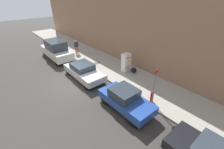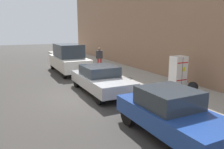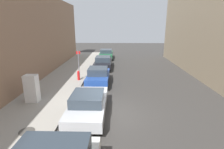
% 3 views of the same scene
% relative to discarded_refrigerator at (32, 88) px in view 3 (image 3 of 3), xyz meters
% --- Properties ---
extents(ground_plane, '(80.00, 80.00, 0.00)m').
position_rel_discarded_refrigerator_xyz_m(ground_plane, '(4.74, -1.33, -0.99)').
color(ground_plane, '#383533').
extents(sidewalk_slab, '(3.84, 44.00, 0.12)m').
position_rel_discarded_refrigerator_xyz_m(sidewalk_slab, '(0.52, -1.33, -0.93)').
color(sidewalk_slab, '#9E998E').
rests_on(sidewalk_slab, ground).
extents(discarded_refrigerator, '(0.76, 0.59, 1.73)m').
position_rel_discarded_refrigerator_xyz_m(discarded_refrigerator, '(0.00, 0.00, 0.00)').
color(discarded_refrigerator, white).
rests_on(discarded_refrigerator, sidewalk_slab).
extents(manhole_cover, '(0.70, 0.70, 0.02)m').
position_rel_discarded_refrigerator_xyz_m(manhole_cover, '(1.19, -3.24, -0.86)').
color(manhole_cover, '#47443F').
rests_on(manhole_cover, sidewalk_slab).
extents(street_sign_post, '(0.36, 0.07, 2.60)m').
position_rel_discarded_refrigerator_xyz_m(street_sign_post, '(2.00, 4.60, 0.59)').
color(street_sign_post, slate).
rests_on(street_sign_post, sidewalk_slab).
extents(fire_hydrant, '(0.22, 0.22, 0.83)m').
position_rel_discarded_refrigerator_xyz_m(fire_hydrant, '(1.94, 4.53, -0.44)').
color(fire_hydrant, red).
rests_on(fire_hydrant, sidewalk_slab).
extents(trash_bag, '(0.52, 0.52, 0.52)m').
position_rel_discarded_refrigerator_xyz_m(trash_bag, '(-0.23, 0.84, -0.60)').
color(trash_bag, black).
rests_on(trash_bag, sidewalk_slab).
extents(parked_sedan_silver, '(1.85, 4.38, 1.37)m').
position_rel_discarded_refrigerator_xyz_m(parked_sedan_silver, '(3.76, -1.52, -0.28)').
color(parked_sedan_silver, silver).
rests_on(parked_sedan_silver, ground).
extents(parked_hatchback_blue, '(1.73, 3.85, 1.46)m').
position_rel_discarded_refrigerator_xyz_m(parked_hatchback_blue, '(3.76, 3.75, -0.24)').
color(parked_hatchback_blue, '#23479E').
rests_on(parked_hatchback_blue, ground).
extents(parked_sedan_dark, '(1.82, 4.49, 1.40)m').
position_rel_discarded_refrigerator_xyz_m(parked_sedan_dark, '(3.76, 9.29, -0.25)').
color(parked_sedan_dark, black).
rests_on(parked_sedan_dark, ground).
extents(parked_sedan_green, '(1.85, 4.30, 1.41)m').
position_rel_discarded_refrigerator_xyz_m(parked_sedan_green, '(3.76, 15.13, -0.25)').
color(parked_sedan_green, '#1E6038').
rests_on(parked_sedan_green, ground).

